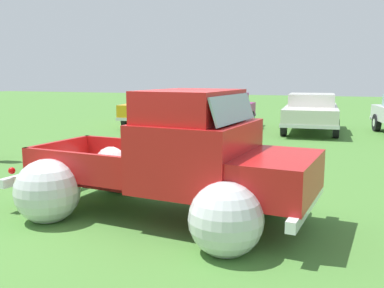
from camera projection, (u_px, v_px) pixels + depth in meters
The scene contains 6 objects.
ground_plane at pixel (159, 214), 6.61m from camera, with size 80.00×80.00×0.00m, color #477A33.
vintage_pickup_truck at pixel (181, 169), 6.32m from camera, with size 4.78×3.11×1.96m.
show_car_0 at pixel (157, 107), 18.32m from camera, with size 2.24×4.59×1.43m.
show_car_1 at pixel (224, 110), 16.50m from camera, with size 2.04×4.53×1.43m.
show_car_2 at pixel (311, 111), 16.08m from camera, with size 2.16×4.55×1.43m.
lane_cone_0 at pixel (197, 162), 9.07m from camera, with size 0.36×0.36×0.63m.
Camera 1 is at (2.65, -5.79, 2.13)m, focal length 40.02 mm.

